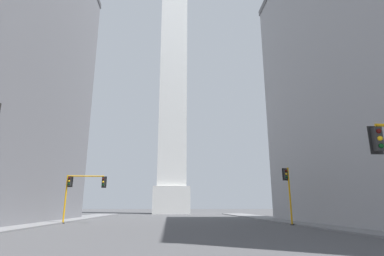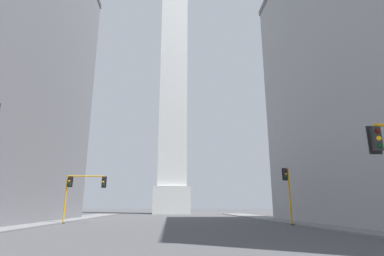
{
  "view_description": "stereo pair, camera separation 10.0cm",
  "coord_description": "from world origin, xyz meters",
  "views": [
    {
      "loc": [
        -0.51,
        -2.67,
        1.92
      ],
      "look_at": [
        2.66,
        40.32,
        13.17
      ],
      "focal_mm": 28.0,
      "sensor_mm": 36.0,
      "label": 1
    },
    {
      "loc": [
        -0.41,
        -2.68,
        1.92
      ],
      "look_at": [
        2.66,
        40.32,
        13.17
      ],
      "focal_mm": 28.0,
      "sensor_mm": 36.0,
      "label": 2
    }
  ],
  "objects": [
    {
      "name": "traffic_light_mid_left",
      "position": [
        -10.9,
        33.6,
        4.12
      ],
      "size": [
        4.69,
        0.53,
        5.42
      ],
      "color": "orange",
      "rests_on": "ground_plane"
    },
    {
      "name": "traffic_light_mid_right",
      "position": [
        12.04,
        28.79,
        3.9
      ],
      "size": [
        0.78,
        0.5,
        5.93
      ],
      "color": "orange",
      "rests_on": "ground_plane"
    },
    {
      "name": "sidewalk_right",
      "position": [
        14.92,
        27.34,
        0.07
      ],
      "size": [
        5.0,
        91.13,
        0.15
      ],
      "primitive_type": "cube",
      "color": "slate",
      "rests_on": "ground_plane"
    },
    {
      "name": "obelisk",
      "position": [
        0.0,
        75.94,
        35.92
      ],
      "size": [
        9.16,
        9.16,
        75.1
      ],
      "color": "silver",
      "rests_on": "ground_plane"
    },
    {
      "name": "sidewalk_left",
      "position": [
        -14.92,
        27.34,
        0.07
      ],
      "size": [
        5.0,
        91.13,
        0.15
      ],
      "primitive_type": "cube",
      "color": "slate",
      "rests_on": "ground_plane"
    }
  ]
}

